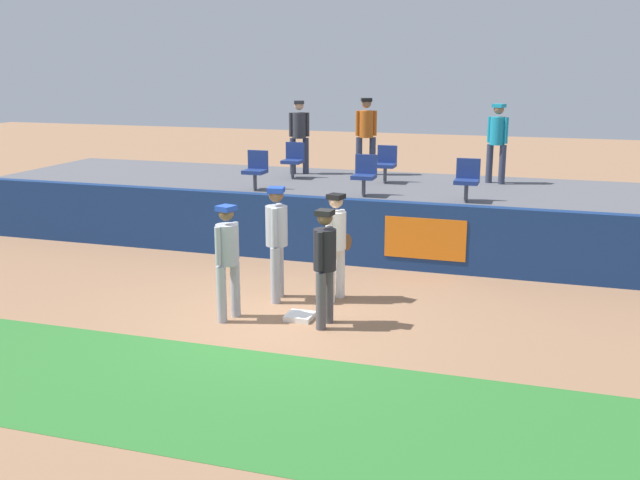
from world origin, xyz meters
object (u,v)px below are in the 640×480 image
Objects in this scene: player_umpire at (325,260)px; seat_back_left at (293,158)px; spectator_casual at (497,138)px; spectator_capped at (366,131)px; spectator_hooded at (299,132)px; player_fielder_home at (336,239)px; player_runner_visitor at (227,254)px; seat_front_left at (256,168)px; first_base at (300,316)px; seat_front_right at (467,178)px; player_coach_visitor at (277,235)px; seat_front_center at (365,173)px; seat_back_center at (386,162)px.

player_umpire is 7.24m from seat_back_left.
spectator_capped is at bearing 15.38° from spectator_casual.
spectator_hooded is at bearing 97.66° from seat_back_left.
player_fielder_home is 1.89m from player_runner_visitor.
seat_front_left is at bearing 37.30° from spectator_capped.
seat_front_left reaches higher than first_base.
seat_back_left is at bearing 110.44° from first_base.
first_base is 5.26m from seat_front_right.
seat_front_right is 2.54m from spectator_casual.
spectator_casual reaches higher than player_coach_visitor.
spectator_hooded is at bearing 132.71° from seat_front_center.
player_fielder_home is 0.98× the size of spectator_casual.
seat_front_center is (0.81, 5.00, 0.55)m from player_runner_visitor.
player_fielder_home is 3.68m from seat_front_center.
player_coach_visitor is 6.73m from spectator_hooded.
player_umpire is 2.07× the size of seat_back_center.
player_coach_visitor is 4.39m from seat_front_left.
player_fielder_home is at bearing 76.53° from first_base.
seat_front_left is (-1.61, 5.00, 0.55)m from player_runner_visitor.
player_coach_visitor is at bearing -72.88° from seat_back_left.
seat_front_center is 1.00× the size of seat_front_left.
seat_front_right is 1.00× the size of seat_front_left.
spectator_capped reaches higher than player_umpire.
seat_back_center is (-0.16, 6.47, 1.52)m from first_base.
player_umpire is (1.46, 0.17, -0.00)m from player_runner_visitor.
seat_front_center reaches higher than first_base.
seat_front_right is 2.73m from seat_back_center.
first_base is at bearing -87.48° from seat_front_center.
player_runner_visitor is at bearing 79.56° from spectator_hooded.
spectator_hooded is at bearing 163.57° from seat_back_center.
first_base is 7.87m from spectator_capped.
spectator_hooded is at bearing 22.19° from spectator_casual.
first_base is 0.23× the size of player_fielder_home.
player_coach_visitor is 7.05m from spectator_casual.
seat_back_left is (-1.75, 5.70, 0.48)m from player_coach_visitor.
seat_front_center is 0.47× the size of spectator_casual.
player_umpire is 7.97m from spectator_hooded.
player_coach_visitor is 3.95m from seat_front_center.
player_coach_visitor is (-0.66, 0.77, 1.04)m from first_base.
seat_front_left is at bearing 180.00° from seat_front_center.
spectator_capped reaches higher than spectator_hooded.
spectator_capped is 1.04× the size of spectator_casual.
seat_back_left is 1.93m from spectator_capped.
seat_front_right is at bearing 0.00° from seat_front_left.
seat_back_left is (-4.30, 1.80, -0.00)m from seat_front_right.
spectator_casual is (1.98, 6.05, 1.11)m from player_fielder_home.
seat_front_right is 0.47× the size of spectator_hooded.
player_fielder_home is at bearing 94.56° from spectator_casual.
spectator_capped reaches higher than seat_front_left.
spectator_casual reaches higher than seat_front_center.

